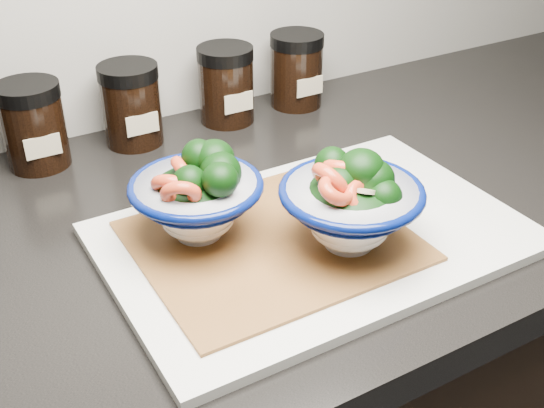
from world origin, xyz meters
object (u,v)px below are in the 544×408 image
spice_jar_c (131,105)px  spice_jar_e (296,70)px  cutting_board (314,237)px  bowl_right (351,203)px  spice_jar_b (33,125)px  bowl_left (198,197)px  spice_jar_d (226,85)px

spice_jar_c → spice_jar_e: same height
cutting_board → bowl_right: size_ratio=2.99×
spice_jar_b → spice_jar_c: same height
spice_jar_c → spice_jar_e: 0.27m
bowl_left → bowl_right: bearing=-36.5°
cutting_board → spice_jar_d: (0.06, 0.33, 0.05)m
cutting_board → spice_jar_d: 0.34m
bowl_right → spice_jar_d: size_ratio=1.33×
bowl_right → spice_jar_d: 0.38m
cutting_board → spice_jar_e: (0.18, 0.33, 0.05)m
bowl_left → spice_jar_e: 0.41m
cutting_board → bowl_left: (-0.11, 0.05, 0.06)m
bowl_left → spice_jar_c: bearing=84.2°
cutting_board → spice_jar_e: bearing=61.2°
bowl_right → spice_jar_c: size_ratio=1.33×
cutting_board → spice_jar_d: size_ratio=3.98×
bowl_right → spice_jar_e: bearing=65.9°
spice_jar_b → bowl_right: bearing=-58.1°
bowl_left → spice_jar_d: 0.33m
spice_jar_b → spice_jar_d: (0.28, 0.00, 0.00)m
spice_jar_b → spice_jar_e: 0.40m
bowl_right → spice_jar_d: bowl_right is taller
bowl_left → spice_jar_e: size_ratio=1.26×
spice_jar_d → spice_jar_e: 0.12m
cutting_board → spice_jar_c: spice_jar_c is taller
bowl_right → spice_jar_e: 0.41m
bowl_left → spice_jar_b: (-0.10, 0.28, -0.01)m
spice_jar_b → spice_jar_d: 0.28m
spice_jar_b → spice_jar_c: size_ratio=1.00×
cutting_board → bowl_left: bearing=153.8°
bowl_left → spice_jar_e: bowl_left is taller
spice_jar_b → spice_jar_d: size_ratio=1.00×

